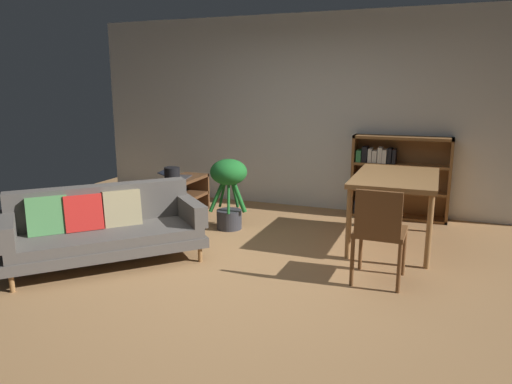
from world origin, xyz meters
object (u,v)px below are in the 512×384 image
object	(u,v)px
fabric_couch	(103,226)
bookshelf	(392,178)
potted_floor_plant	(229,185)
dining_chair_near	(379,229)
desk_speaker	(172,175)
open_laptop	(176,176)
dining_table	(396,182)
media_console	(180,198)

from	to	relation	value
fabric_couch	bookshelf	world-z (taller)	bookshelf
potted_floor_plant	dining_chair_near	size ratio (longest dim) A/B	0.99
potted_floor_plant	bookshelf	distance (m)	2.22
fabric_couch	dining_chair_near	bearing A→B (deg)	9.21
desk_speaker	bookshelf	bearing A→B (deg)	25.30
open_laptop	dining_chair_near	xyz separation A→B (m)	(2.87, -1.43, -0.03)
potted_floor_plant	bookshelf	xyz separation A→B (m)	(1.80, 1.29, -0.02)
open_laptop	potted_floor_plant	xyz separation A→B (m)	(0.95, -0.38, 0.02)
fabric_couch	dining_table	size ratio (longest dim) A/B	1.38
fabric_couch	media_console	bearing A→B (deg)	94.95
media_console	dining_chair_near	xyz separation A→B (m)	(2.78, -1.34, 0.25)
dining_chair_near	bookshelf	world-z (taller)	bookshelf
fabric_couch	desk_speaker	distance (m)	1.55
desk_speaker	dining_chair_near	bearing A→B (deg)	-21.93
potted_floor_plant	dining_table	distance (m)	1.95
media_console	potted_floor_plant	size ratio (longest dim) A/B	1.19
potted_floor_plant	dining_table	world-z (taller)	potted_floor_plant
dining_chair_near	open_laptop	bearing A→B (deg)	153.54
open_laptop	dining_table	world-z (taller)	dining_table
dining_table	potted_floor_plant	bearing A→B (deg)	-176.40
open_laptop	bookshelf	xyz separation A→B (m)	(2.76, 0.92, -0.00)
bookshelf	dining_chair_near	bearing A→B (deg)	-87.25
media_console	dining_chair_near	bearing A→B (deg)	-25.73
fabric_couch	potted_floor_plant	xyz separation A→B (m)	(0.71, 1.47, 0.18)
media_console	bookshelf	bearing A→B (deg)	20.66
media_console	bookshelf	distance (m)	2.86
fabric_couch	media_console	size ratio (longest dim) A/B	1.82
dining_table	bookshelf	world-z (taller)	bookshelf
desk_speaker	dining_chair_near	distance (m)	2.95
open_laptop	dining_table	distance (m)	2.91
open_laptop	dining_chair_near	size ratio (longest dim) A/B	0.50
fabric_couch	dining_chair_near	world-z (taller)	dining_chair_near
desk_speaker	potted_floor_plant	distance (m)	0.83
fabric_couch	media_console	xyz separation A→B (m)	(-0.15, 1.76, -0.12)
potted_floor_plant	dining_table	size ratio (longest dim) A/B	0.64
desk_speaker	media_console	bearing A→B (deg)	99.41
dining_table	fabric_couch	bearing A→B (deg)	-148.91
media_console	open_laptop	world-z (taller)	open_laptop
bookshelf	media_console	bearing A→B (deg)	-159.34
fabric_couch	open_laptop	xyz separation A→B (m)	(-0.24, 1.85, 0.16)
bookshelf	desk_speaker	bearing A→B (deg)	-154.70
dining_chair_near	desk_speaker	bearing A→B (deg)	158.07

